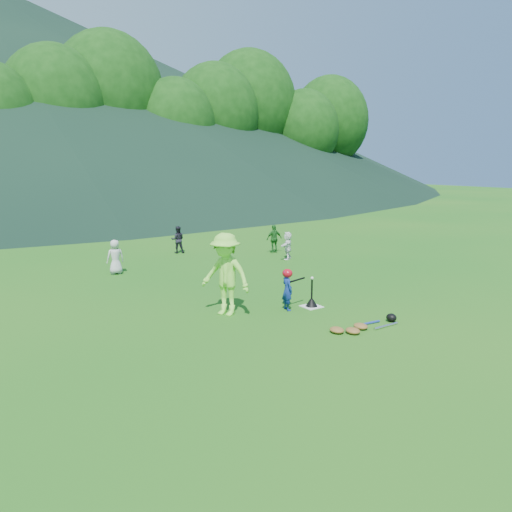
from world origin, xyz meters
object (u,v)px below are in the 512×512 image
(fielder_a, at_px, (115,257))
(fielder_c, at_px, (274,239))
(adult_coach, at_px, (226,274))
(equipment_pile, at_px, (361,326))
(batter_child, at_px, (287,290))
(batting_tee, at_px, (312,302))
(fielder_d, at_px, (288,245))
(home_plate, at_px, (311,306))
(fielder_b, at_px, (178,240))

(fielder_a, xyz_separation_m, fielder_c, (6.49, 0.28, 0.00))
(adult_coach, distance_m, equipment_pile, 3.29)
(batter_child, height_order, batting_tee, batter_child)
(batter_child, height_order, fielder_d, fielder_d)
(batter_child, distance_m, batting_tee, 0.77)
(batting_tee, relative_size, equipment_pile, 0.38)
(fielder_c, xyz_separation_m, fielder_d, (-0.38, -1.38, -0.04))
(batter_child, bearing_deg, adult_coach, 79.78)
(fielder_c, bearing_deg, batter_child, 64.52)
(batter_child, height_order, equipment_pile, batter_child)
(fielder_d, distance_m, equipment_pile, 7.97)
(home_plate, distance_m, batter_child, 0.84)
(fielder_a, bearing_deg, fielder_b, -141.68)
(home_plate, xyz_separation_m, batting_tee, (0.00, 0.00, 0.12))
(home_plate, height_order, equipment_pile, equipment_pile)
(batting_tee, bearing_deg, fielder_a, 114.11)
(fielder_d, bearing_deg, fielder_a, -48.96)
(home_plate, xyz_separation_m, fielder_d, (3.26, 5.28, 0.51))
(batter_child, bearing_deg, fielder_d, -28.17)
(home_plate, bearing_deg, batting_tee, 0.00)
(batter_child, xyz_separation_m, fielder_a, (-2.19, 6.24, 0.06))
(fielder_b, relative_size, batting_tee, 1.58)
(fielder_d, distance_m, batting_tee, 6.21)
(fielder_c, bearing_deg, home_plate, 69.27)
(fielder_c, bearing_deg, fielder_a, 10.43)
(fielder_c, height_order, equipment_pile, fielder_c)
(batter_child, relative_size, fielder_a, 0.89)
(home_plate, distance_m, fielder_d, 6.22)
(fielder_b, bearing_deg, fielder_d, 153.97)
(fielder_a, relative_size, equipment_pile, 0.62)
(adult_coach, bearing_deg, batting_tee, 45.76)
(fielder_b, distance_m, fielder_c, 3.82)
(batter_child, bearing_deg, fielder_c, -24.24)
(batter_child, distance_m, fielder_c, 7.82)
(fielder_c, bearing_deg, fielder_d, 82.51)
(batter_child, height_order, fielder_c, fielder_c)
(fielder_b, xyz_separation_m, fielder_d, (2.84, -3.44, -0.02))
(fielder_d, height_order, equipment_pile, fielder_d)
(batter_child, bearing_deg, fielder_b, 1.96)
(fielder_d, bearing_deg, equipment_pile, 25.54)
(home_plate, bearing_deg, equipment_pile, -95.84)
(adult_coach, relative_size, fielder_b, 1.82)
(fielder_c, distance_m, fielder_d, 1.44)
(fielder_a, distance_m, fielder_b, 4.03)
(fielder_d, bearing_deg, fielder_b, -89.28)
(batting_tee, bearing_deg, home_plate, 0.00)
(fielder_d, bearing_deg, fielder_c, -144.18)
(batter_child, relative_size, fielder_d, 0.96)
(home_plate, relative_size, batting_tee, 0.66)
(fielder_b, xyz_separation_m, equipment_pile, (-0.62, -10.61, -0.47))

